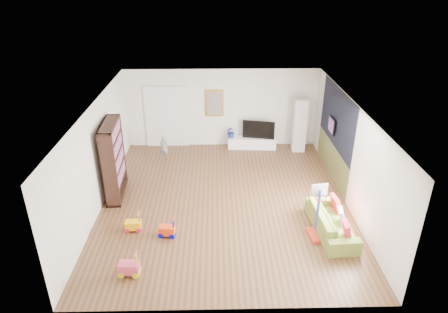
{
  "coord_description": "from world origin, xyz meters",
  "views": [
    {
      "loc": [
        -0.21,
        -9.19,
        5.82
      ],
      "look_at": [
        0.0,
        0.4,
        1.15
      ],
      "focal_mm": 32.0,
      "sensor_mm": 36.0,
      "label": 1
    }
  ],
  "objects_px": {
    "sofa": "(332,222)",
    "basketball_hoop": "(321,213)",
    "bookshelf": "(114,160)",
    "media_console": "(252,143)"
  },
  "relations": [
    {
      "from": "sofa",
      "to": "basketball_hoop",
      "type": "bearing_deg",
      "value": 114.05
    },
    {
      "from": "media_console",
      "to": "basketball_hoop",
      "type": "bearing_deg",
      "value": -73.87
    },
    {
      "from": "bookshelf",
      "to": "basketball_hoop",
      "type": "height_order",
      "value": "bookshelf"
    },
    {
      "from": "bookshelf",
      "to": "sofa",
      "type": "relative_size",
      "value": 1.09
    },
    {
      "from": "sofa",
      "to": "basketball_hoop",
      "type": "xyz_separation_m",
      "value": [
        -0.35,
        -0.18,
        0.38
      ]
    },
    {
      "from": "bookshelf",
      "to": "sofa",
      "type": "distance_m",
      "value": 5.84
    },
    {
      "from": "sofa",
      "to": "basketball_hoop",
      "type": "distance_m",
      "value": 0.54
    },
    {
      "from": "basketball_hoop",
      "to": "bookshelf",
      "type": "bearing_deg",
      "value": 149.4
    },
    {
      "from": "bookshelf",
      "to": "basketball_hoop",
      "type": "relative_size",
      "value": 1.6
    },
    {
      "from": "bookshelf",
      "to": "basketball_hoop",
      "type": "distance_m",
      "value": 5.55
    }
  ]
}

